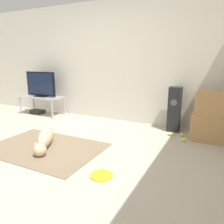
% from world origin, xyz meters
% --- Properties ---
extents(ground_plane, '(12.00, 12.00, 0.00)m').
position_xyz_m(ground_plane, '(0.00, 0.00, 0.00)').
color(ground_plane, '#BCB29E').
extents(wall_back, '(8.00, 0.06, 2.55)m').
position_xyz_m(wall_back, '(0.00, 2.10, 1.27)').
color(wall_back, beige).
rests_on(wall_back, ground_plane).
extents(area_rug, '(1.74, 1.20, 0.01)m').
position_xyz_m(area_rug, '(-0.14, 0.11, 0.01)').
color(area_rug, '#847056').
rests_on(area_rug, ground_plane).
extents(dog, '(0.71, 1.03, 0.25)m').
position_xyz_m(dog, '(-0.18, 0.17, 0.13)').
color(dog, beige).
rests_on(dog, area_rug).
extents(frisbee, '(0.27, 0.27, 0.03)m').
position_xyz_m(frisbee, '(1.06, -0.24, 0.01)').
color(frisbee, yellow).
rests_on(frisbee, ground_plane).
extents(cardboard_box_lower, '(0.54, 0.37, 0.46)m').
position_xyz_m(cardboard_box_lower, '(2.08, 1.59, 0.23)').
color(cardboard_box_lower, tan).
rests_on(cardboard_box_lower, ground_plane).
extents(cardboard_box_upper, '(0.49, 0.33, 0.38)m').
position_xyz_m(cardboard_box_upper, '(2.10, 1.59, 0.65)').
color(cardboard_box_upper, tan).
rests_on(cardboard_box_upper, cardboard_box_lower).
extents(floor_speaker, '(0.22, 0.22, 0.85)m').
position_xyz_m(floor_speaker, '(1.47, 1.86, 0.42)').
color(floor_speaker, black).
rests_on(floor_speaker, ground_plane).
extents(tv_stand, '(1.09, 0.50, 0.45)m').
position_xyz_m(tv_stand, '(-1.73, 1.71, 0.40)').
color(tv_stand, '#A8A8AD').
rests_on(tv_stand, ground_plane).
extents(tv, '(0.86, 0.20, 0.60)m').
position_xyz_m(tv, '(-1.73, 1.72, 0.74)').
color(tv, black).
rests_on(tv, tv_stand).
extents(tennis_ball_by_boxes, '(0.07, 0.07, 0.07)m').
position_xyz_m(tennis_ball_by_boxes, '(1.75, 1.34, 0.03)').
color(tennis_ball_by_boxes, '#C6E033').
rests_on(tennis_ball_by_boxes, ground_plane).
extents(tennis_ball_near_speaker, '(0.07, 0.07, 0.07)m').
position_xyz_m(tennis_ball_near_speaker, '(1.48, 1.53, 0.03)').
color(tennis_ball_near_speaker, '#C6E033').
rests_on(tennis_ball_near_speaker, ground_plane).
extents(tennis_ball_loose_on_carpet, '(0.07, 0.07, 0.07)m').
position_xyz_m(tennis_ball_loose_on_carpet, '(1.68, 1.60, 0.03)').
color(tennis_ball_loose_on_carpet, '#C6E033').
rests_on(tennis_ball_loose_on_carpet, ground_plane).
extents(game_console, '(0.33, 0.23, 0.09)m').
position_xyz_m(game_console, '(-1.89, 1.70, 0.05)').
color(game_console, black).
rests_on(game_console, ground_plane).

